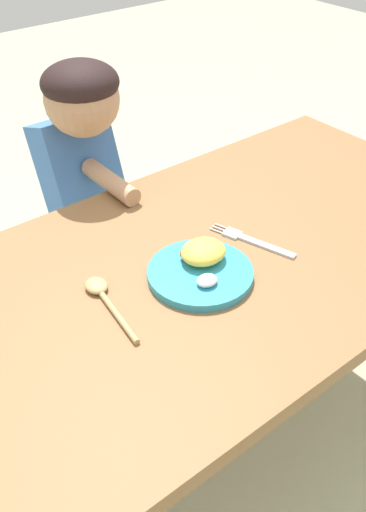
% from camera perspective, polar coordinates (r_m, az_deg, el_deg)
% --- Properties ---
extents(ground_plane, '(8.00, 8.00, 0.00)m').
position_cam_1_polar(ground_plane, '(1.69, 3.45, -17.53)').
color(ground_plane, '#ADB290').
extents(dining_table, '(1.30, 0.72, 0.66)m').
position_cam_1_polar(dining_table, '(1.27, 4.37, -2.69)').
color(dining_table, brown).
rests_on(dining_table, ground_plane).
extents(plate, '(0.21, 0.21, 0.06)m').
position_cam_1_polar(plate, '(1.13, 1.80, -1.13)').
color(plate, teal).
rests_on(plate, dining_table).
extents(fork, '(0.08, 0.20, 0.01)m').
position_cam_1_polar(fork, '(1.24, 6.93, 1.48)').
color(fork, silver).
rests_on(fork, dining_table).
extents(spoon, '(0.05, 0.20, 0.02)m').
position_cam_1_polar(spoon, '(1.09, -7.91, -3.91)').
color(spoon, tan).
rests_on(spoon, dining_table).
extents(person, '(0.19, 0.36, 0.95)m').
position_cam_1_polar(person, '(1.59, -9.79, 5.25)').
color(person, navy).
rests_on(person, ground_plane).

